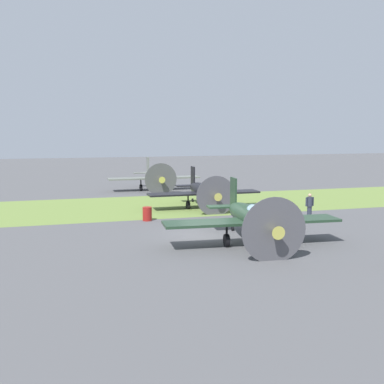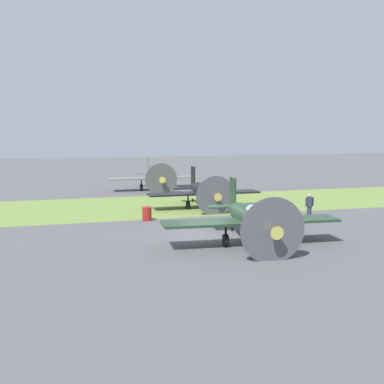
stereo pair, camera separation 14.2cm
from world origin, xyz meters
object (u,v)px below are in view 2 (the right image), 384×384
at_px(airplane_wingman, 203,191).
at_px(airplane_trail, 154,176).
at_px(ground_crew_chief, 309,206).
at_px(fuel_drum, 147,214).
at_px(airplane_lead, 250,218).

bearing_deg(airplane_wingman, airplane_trail, -82.17).
height_order(ground_crew_chief, fuel_drum, ground_crew_chief).
bearing_deg(airplane_trail, airplane_wingman, 97.05).
xyz_separation_m(airplane_wingman, ground_crew_chief, (-5.36, 6.37, -0.38)).
bearing_deg(airplane_lead, ground_crew_chief, -137.58).
xyz_separation_m(airplane_trail, fuel_drum, (3.49, 15.31, -0.92)).
height_order(airplane_trail, fuel_drum, airplane_trail).
bearing_deg(fuel_drum, airplane_lead, 118.16).
height_order(airplane_lead, ground_crew_chief, airplane_lead).
distance_m(airplane_lead, fuel_drum, 8.61).
height_order(airplane_lead, airplane_wingman, airplane_lead).
distance_m(airplane_lead, ground_crew_chief, 8.12).
bearing_deg(ground_crew_chief, airplane_lead, -147.63).
height_order(airplane_trail, ground_crew_chief, airplane_trail).
distance_m(airplane_lead, airplane_wingman, 11.43).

